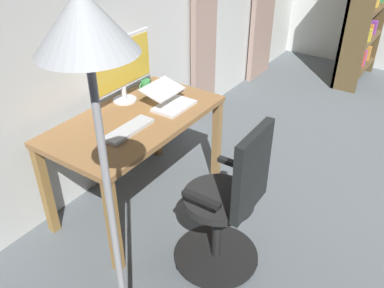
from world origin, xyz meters
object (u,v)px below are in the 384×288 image
at_px(office_chair, 228,207).
at_px(floor_lamp, 92,80).
at_px(cell_phone_face_up, 174,90).
at_px(laptop, 170,100).
at_px(desk, 136,130).
at_px(bookshelf, 365,6).
at_px(mug_tea, 146,85).
at_px(computer_monitor, 121,65).
at_px(computer_keyboard, 129,130).

relative_size(office_chair, floor_lamp, 0.56).
xyz_separation_m(office_chair, cell_phone_face_up, (-0.70, -0.91, 0.27)).
distance_m(laptop, floor_lamp, 1.66).
distance_m(desk, bookshelf, 3.52).
bearing_deg(mug_tea, desk, 29.89).
height_order(desk, floor_lamp, floor_lamp).
bearing_deg(bookshelf, laptop, -10.05).
xyz_separation_m(cell_phone_face_up, bookshelf, (-2.93, 0.70, 0.17)).
distance_m(desk, laptop, 0.33).
bearing_deg(laptop, floor_lamp, 27.63).
relative_size(mug_tea, floor_lamp, 0.06).
bearing_deg(laptop, computer_monitor, -70.69).
xyz_separation_m(cell_phone_face_up, mug_tea, (0.13, -0.18, 0.04)).
bearing_deg(computer_keyboard, mug_tea, -150.29).
bearing_deg(desk, laptop, 160.07).
distance_m(office_chair, cell_phone_face_up, 1.19).
bearing_deg(bookshelf, floor_lamp, 1.59).
bearing_deg(bookshelf, office_chair, 3.36).
distance_m(computer_monitor, floor_lamp, 1.65).
height_order(desk, computer_monitor, computer_monitor).
distance_m(office_chair, laptop, 0.96).
bearing_deg(mug_tea, office_chair, 62.28).
bearing_deg(desk, office_chair, 77.87).
xyz_separation_m(computer_monitor, mug_tea, (-0.23, 0.02, -0.24)).
xyz_separation_m(cell_phone_face_up, floor_lamp, (1.53, 0.83, 0.83)).
relative_size(laptop, cell_phone_face_up, 2.18).
xyz_separation_m(desk, computer_monitor, (-0.16, -0.24, 0.38)).
distance_m(mug_tea, floor_lamp, 1.90).
distance_m(desk, computer_keyboard, 0.23).
xyz_separation_m(office_chair, floor_lamp, (0.83, -0.09, 1.10)).
distance_m(desk, floor_lamp, 1.59).
bearing_deg(mug_tea, computer_keyboard, 29.71).
bearing_deg(floor_lamp, desk, -142.37).
bearing_deg(desk, computer_keyboard, 29.28).
xyz_separation_m(computer_monitor, floor_lamp, (1.18, 1.02, 0.55)).
bearing_deg(bookshelf, cell_phone_face_up, -13.48).
height_order(laptop, bookshelf, bookshelf).
bearing_deg(floor_lamp, laptop, -152.16).
height_order(computer_monitor, floor_lamp, floor_lamp).
relative_size(laptop, bookshelf, 0.16).
relative_size(desk, office_chair, 1.23).
height_order(computer_monitor, mug_tea, computer_monitor).
bearing_deg(floor_lamp, computer_keyboard, -140.86).
height_order(computer_keyboard, cell_phone_face_up, computer_keyboard).
height_order(desk, cell_phone_face_up, cell_phone_face_up).
bearing_deg(computer_keyboard, cell_phone_face_up, -168.78).
bearing_deg(cell_phone_face_up, bookshelf, 172.70).
xyz_separation_m(laptop, floor_lamp, (1.30, 0.68, 0.78)).
distance_m(office_chair, mug_tea, 1.28).
relative_size(computer_keyboard, mug_tea, 3.23).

